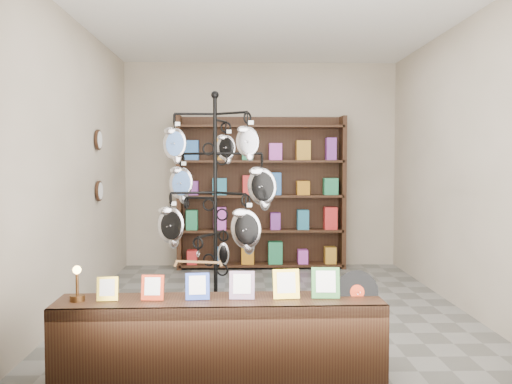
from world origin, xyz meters
TOP-DOWN VIEW (x-y plane):
  - ground at (0.00, 0.00)m, footprint 5.00×5.00m
  - room_envelope at (0.00, 0.00)m, footprint 5.00×5.00m
  - display_tree at (-0.53, -0.79)m, footprint 1.16×1.14m
  - front_shelf at (-0.45, -1.95)m, footprint 2.32×0.52m
  - back_shelving at (0.00, 2.30)m, footprint 2.42×0.36m
  - wall_clocks at (-1.97, 0.80)m, footprint 0.03×0.24m

SIDE VIEW (x-z plane):
  - ground at x=0.00m, z-range 0.00..0.00m
  - front_shelf at x=-0.45m, z-range -0.12..0.69m
  - back_shelving at x=0.00m, z-range -0.07..2.13m
  - display_tree at x=-0.53m, z-range 0.17..2.35m
  - wall_clocks at x=-1.97m, z-range 1.08..1.92m
  - room_envelope at x=0.00m, z-range -0.65..4.35m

